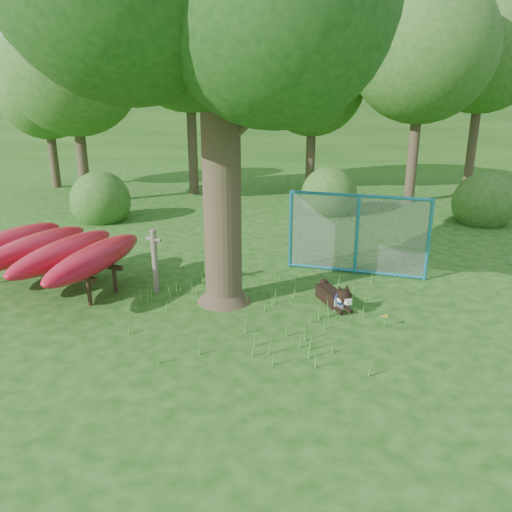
{
  "coord_description": "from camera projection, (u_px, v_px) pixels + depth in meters",
  "views": [
    {
      "loc": [
        0.8,
        -7.04,
        3.68
      ],
      "look_at": [
        0.2,
        1.2,
        1.0
      ],
      "focal_mm": 35.0,
      "sensor_mm": 36.0,
      "label": 1
    }
  ],
  "objects": [
    {
      "name": "wildflower_clump",
      "position": [
        385.0,
        317.0,
        8.22
      ],
      "size": [
        0.1,
        0.1,
        0.23
      ],
      "rotation": [
        0.0,
        0.0,
        0.39
      ],
      "color": "#438A2D",
      "rests_on": "ground"
    },
    {
      "name": "shrub_left",
      "position": [
        102.0,
        220.0,
        15.33
      ],
      "size": [
        1.8,
        1.8,
        1.8
      ],
      "primitive_type": "sphere",
      "color": "#29591C",
      "rests_on": "ground"
    },
    {
      "name": "bg_tree_d",
      "position": [
        423.0,
        50.0,
        16.4
      ],
      "size": [
        4.8,
        4.8,
        7.5
      ],
      "color": "#3C3020",
      "rests_on": "ground"
    },
    {
      "name": "husky_dog",
      "position": [
        335.0,
        296.0,
        9.06
      ],
      "size": [
        0.63,
        1.13,
        0.52
      ],
      "rotation": [
        0.0,
        0.0,
        0.4
      ],
      "color": "black",
      "rests_on": "ground"
    },
    {
      "name": "wooded_hillside",
      "position": [
        282.0,
        105.0,
        33.51
      ],
      "size": [
        80.0,
        12.0,
        6.0
      ],
      "primitive_type": "cube",
      "color": "#29591C",
      "rests_on": "ground"
    },
    {
      "name": "bg_tree_e",
      "position": [
        484.0,
        52.0,
        18.99
      ],
      "size": [
        4.6,
        4.6,
        7.55
      ],
      "color": "#3C3020",
      "rests_on": "ground"
    },
    {
      "name": "fence_section",
      "position": [
        357.0,
        234.0,
        10.53
      ],
      "size": [
        2.9,
        0.77,
        2.89
      ],
      "rotation": [
        0.0,
        0.0,
        -0.24
      ],
      "color": "teal",
      "rests_on": "ground"
    },
    {
      "name": "shrub_right",
      "position": [
        481.0,
        223.0,
        15.01
      ],
      "size": [
        1.8,
        1.8,
        1.8
      ],
      "primitive_type": "sphere",
      "color": "#29591C",
      "rests_on": "ground"
    },
    {
      "name": "bg_tree_c",
      "position": [
        313.0,
        83.0,
        18.84
      ],
      "size": [
        4.0,
        4.0,
        6.12
      ],
      "color": "#3C3020",
      "rests_on": "ground"
    },
    {
      "name": "bg_tree_a",
      "position": [
        73.0,
        69.0,
        16.42
      ],
      "size": [
        4.4,
        4.4,
        6.7
      ],
      "color": "#3C3020",
      "rests_on": "ground"
    },
    {
      "name": "ground",
      "position": [
        238.0,
        339.0,
        7.87
      ],
      "size": [
        80.0,
        80.0,
        0.0
      ],
      "primitive_type": "plane",
      "color": "#18490E",
      "rests_on": "ground"
    },
    {
      "name": "bg_tree_f",
      "position": [
        45.0,
        93.0,
        19.68
      ],
      "size": [
        3.6,
        3.6,
        5.55
      ],
      "color": "#3C3020",
      "rests_on": "ground"
    },
    {
      "name": "shrub_mid",
      "position": [
        328.0,
        213.0,
        16.27
      ],
      "size": [
        1.8,
        1.8,
        1.8
      ],
      "primitive_type": "sphere",
      "color": "#29591C",
      "rests_on": "ground"
    },
    {
      "name": "bg_tree_b",
      "position": [
        188.0,
        38.0,
        17.73
      ],
      "size": [
        5.2,
        5.2,
        8.22
      ],
      "color": "#3C3020",
      "rests_on": "ground"
    },
    {
      "name": "wooden_post",
      "position": [
        155.0,
        259.0,
        9.58
      ],
      "size": [
        0.34,
        0.19,
        1.25
      ],
      "rotation": [
        0.0,
        0.0,
        -0.38
      ],
      "color": "#635A4A",
      "rests_on": "ground"
    },
    {
      "name": "kayak_rack",
      "position": [
        48.0,
        250.0,
        9.73
      ],
      "size": [
        3.62,
        3.92,
        1.03
      ],
      "rotation": [
        0.0,
        0.0,
        -0.37
      ],
      "color": "black",
      "rests_on": "ground"
    }
  ]
}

